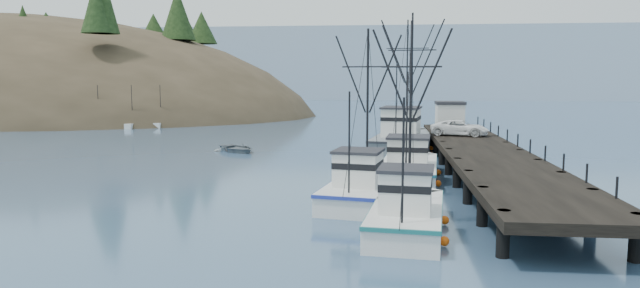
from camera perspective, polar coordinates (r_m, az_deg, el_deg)
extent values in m
plane|color=#314D6E|center=(29.24, -6.62, -8.01)|extent=(400.00, 400.00, 0.00)
cube|color=black|center=(44.55, 16.10, -0.82)|extent=(6.00, 44.00, 0.50)
cylinder|color=black|center=(24.90, 17.84, -8.54)|extent=(0.56, 0.56, 2.00)
cylinder|color=black|center=(26.43, 29.08, -8.20)|extent=(0.56, 0.56, 2.00)
cylinder|color=black|center=(29.67, 15.94, -6.02)|extent=(0.56, 0.56, 2.00)
cylinder|color=black|center=(30.97, 25.52, -5.89)|extent=(0.56, 0.56, 2.00)
cylinder|color=black|center=(34.50, 14.57, -4.20)|extent=(0.56, 0.56, 2.00)
cylinder|color=black|center=(35.63, 22.90, -4.17)|extent=(0.56, 0.56, 2.00)
cylinder|color=black|center=(39.38, 13.54, -2.82)|extent=(0.56, 0.56, 2.00)
cylinder|color=black|center=(40.37, 20.89, -2.85)|extent=(0.56, 0.56, 2.00)
cylinder|color=black|center=(44.29, 12.75, -1.75)|extent=(0.56, 0.56, 2.00)
cylinder|color=black|center=(45.16, 19.32, -1.80)|extent=(0.56, 0.56, 2.00)
cylinder|color=black|center=(49.21, 12.11, -0.89)|extent=(0.56, 0.56, 2.00)
cylinder|color=black|center=(50.00, 18.05, -0.95)|extent=(0.56, 0.56, 2.00)
cylinder|color=black|center=(54.15, 11.59, -0.19)|extent=(0.56, 0.56, 2.00)
cylinder|color=black|center=(54.87, 17.00, -0.25)|extent=(0.56, 0.56, 2.00)
cylinder|color=black|center=(59.09, 11.16, 0.40)|extent=(0.56, 0.56, 2.00)
cylinder|color=black|center=(59.76, 16.13, 0.33)|extent=(0.56, 0.56, 2.00)
cylinder|color=black|center=(64.05, 10.79, 0.89)|extent=(0.56, 0.56, 2.00)
cylinder|color=black|center=(64.66, 15.39, 0.82)|extent=(0.56, 0.56, 2.00)
ellipsoid|color=#382D1E|center=(131.00, -29.37, 0.02)|extent=(132.00, 78.00, 51.00)
cube|color=beige|center=(94.81, -21.61, 2.66)|extent=(4.00, 5.00, 2.80)
cube|color=beige|center=(101.21, -23.56, 2.80)|extent=(4.00, 5.00, 2.80)
cube|color=beige|center=(98.43, -17.92, 2.94)|extent=(4.00, 5.00, 2.80)
cube|color=#9EB2C6|center=(197.70, 7.43, 4.57)|extent=(360.00, 40.00, 26.00)
cube|color=silver|center=(217.67, -5.96, 4.79)|extent=(180.00, 25.00, 18.00)
cube|color=silver|center=(100.82, -17.52, 2.41)|extent=(1.00, 3.50, 0.90)
cylinder|color=black|center=(100.65, -17.58, 4.06)|extent=(0.08, 0.08, 6.00)
cube|color=silver|center=(87.60, -21.21, 1.65)|extent=(1.00, 3.50, 0.90)
cylinder|color=black|center=(87.41, -21.29, 3.54)|extent=(0.08, 0.08, 6.00)
cube|color=silver|center=(94.72, -14.70, 2.24)|extent=(1.00, 3.50, 0.90)
cylinder|color=black|center=(94.55, -14.75, 3.99)|extent=(0.08, 0.08, 6.00)
cube|color=silver|center=(91.45, -23.60, 1.74)|extent=(1.00, 3.50, 0.90)
cylinder|color=black|center=(91.27, -23.69, 3.55)|extent=(0.08, 0.08, 6.00)
cube|color=silver|center=(94.10, -15.95, 2.17)|extent=(1.00, 3.50, 0.90)
cylinder|color=black|center=(93.93, -16.00, 3.94)|extent=(0.08, 0.08, 6.00)
cube|color=silver|center=(103.69, -19.60, 2.44)|extent=(1.00, 3.50, 0.90)
cylinder|color=black|center=(103.53, -19.66, 4.04)|extent=(0.08, 0.08, 6.00)
cube|color=silver|center=(86.78, -15.60, 1.82)|extent=(1.00, 3.50, 0.90)
cylinder|color=black|center=(86.59, -15.66, 3.73)|extent=(0.08, 0.08, 6.00)
cube|color=silver|center=(86.38, -18.22, 1.70)|extent=(1.00, 3.50, 0.90)
cylinder|color=black|center=(86.19, -18.29, 3.62)|extent=(0.08, 0.08, 6.00)
cube|color=silver|center=(91.08, -16.31, 2.02)|extent=(1.00, 3.50, 0.90)
cylinder|color=black|center=(90.90, -16.37, 3.84)|extent=(0.08, 0.08, 6.00)
cube|color=silver|center=(28.03, 8.67, -7.74)|extent=(4.15, 8.68, 1.60)
cube|color=silver|center=(32.09, 9.19, -5.89)|extent=(3.26, 3.26, 1.60)
cube|color=#186363|center=(27.86, 8.70, -6.35)|extent=(4.24, 8.91, 0.18)
cube|color=silver|center=(26.59, 8.58, -4.66)|extent=(2.53, 2.60, 1.90)
cube|color=#26262B|center=(26.41, 8.62, -2.47)|extent=(2.75, 2.83, 0.16)
cylinder|color=black|center=(28.48, 9.04, 3.17)|extent=(0.14, 0.14, 8.88)
cylinder|color=black|center=(24.18, 8.30, -1.68)|extent=(0.10, 0.10, 5.33)
cube|color=silver|center=(33.97, 4.23, -5.11)|extent=(4.97, 9.17, 1.60)
cube|color=silver|center=(38.15, 5.61, -3.81)|extent=(3.45, 3.45, 1.60)
cube|color=navy|center=(33.84, 4.24, -3.95)|extent=(5.08, 9.40, 0.18)
cube|color=silver|center=(32.58, 3.84, -2.49)|extent=(2.84, 2.84, 1.90)
cube|color=#26262B|center=(32.43, 3.85, -0.69)|extent=(3.09, 3.10, 0.16)
cylinder|color=black|center=(34.59, 4.77, 3.97)|extent=(0.14, 0.14, 9.02)
cylinder|color=black|center=(30.19, 2.94, 0.14)|extent=(0.10, 0.10, 5.41)
cube|color=silver|center=(41.96, 8.87, -2.89)|extent=(4.82, 10.44, 1.60)
cube|color=silver|center=(46.95, 9.19, -1.87)|extent=(3.88, 3.88, 1.60)
cube|color=#1C5C73|center=(41.85, 8.89, -1.94)|extent=(4.92, 10.70, 0.18)
cube|color=silver|center=(40.42, 8.82, -0.75)|extent=(2.98, 3.10, 1.90)
cube|color=#26262B|center=(40.30, 8.85, 0.70)|extent=(3.24, 3.38, 0.16)
cylinder|color=black|center=(42.93, 9.13, 5.65)|extent=(0.14, 0.14, 10.81)
cylinder|color=black|center=(37.60, 8.68, 2.21)|extent=(0.10, 0.10, 6.49)
cube|color=slate|center=(56.09, 8.31, -0.14)|extent=(6.78, 13.99, 2.20)
cube|color=slate|center=(62.70, 9.11, 0.57)|extent=(4.60, 4.60, 2.20)
cube|color=black|center=(55.98, 8.33, 0.88)|extent=(6.92, 14.34, 0.18)
cube|color=silver|center=(54.15, 8.12, 2.17)|extent=(3.83, 4.26, 2.60)
cube|color=#26262B|center=(54.06, 8.14, 3.63)|extent=(4.16, 4.65, 0.16)
cylinder|color=black|center=(57.73, 8.69, 6.68)|extent=(0.14, 0.14, 11.13)
cylinder|color=black|center=(50.62, 7.63, 4.17)|extent=(0.10, 0.10, 6.68)
cube|color=silver|center=(62.07, 12.85, 2.74)|extent=(2.80, 3.00, 2.50)
cube|color=#26262B|center=(61.99, 12.88, 4.03)|extent=(3.00, 3.20, 0.30)
imported|color=white|center=(54.09, 13.80, 1.59)|extent=(5.65, 3.64, 1.45)
imported|color=slate|center=(57.10, -8.26, -0.77)|extent=(5.96, 5.97, 1.02)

